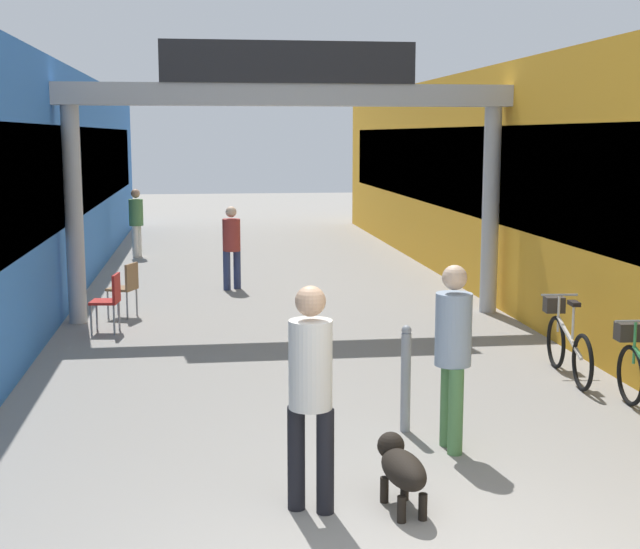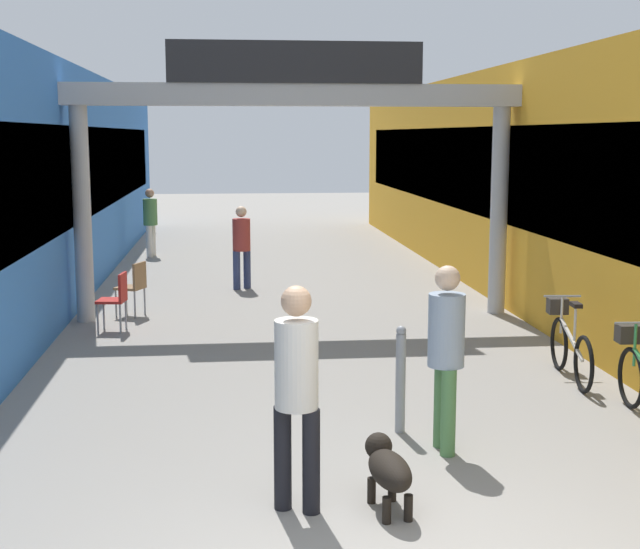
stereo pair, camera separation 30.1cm
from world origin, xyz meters
name	(u,v)px [view 2 (the right image)]	position (x,y,z in m)	size (l,w,h in m)	color
storefront_left	(1,185)	(-5.09, 11.00, 2.06)	(3.00, 26.00, 4.12)	blue
storefront_right	(555,182)	(5.09, 11.00, 2.06)	(3.00, 26.00, 4.12)	gold
arcade_sign_gateway	(295,124)	(0.00, 8.82, 3.10)	(7.40, 0.47, 4.37)	#B2B2B2
pedestrian_with_dog	(297,383)	(-0.57, 1.29, 1.04)	(0.45, 0.45, 1.80)	black
pedestrian_companion	(446,346)	(0.91, 2.48, 1.01)	(0.35, 0.39, 1.76)	#4C7F47
pedestrian_carrying_crate	(242,242)	(-0.83, 11.61, 0.91)	(0.47, 0.47, 1.60)	navy
pedestrian_elderly_walking	(150,218)	(-2.96, 16.49, 0.94)	(0.42, 0.42, 1.65)	silver
dog_on_leash	(388,467)	(0.15, 1.25, 0.34)	(0.38, 0.77, 0.55)	black
bicycle_silver_third	(568,343)	(3.02, 4.82, 0.44)	(0.46, 1.69, 0.98)	black
bollard_post_metal	(401,378)	(0.60, 3.06, 0.55)	(0.10, 0.10, 1.08)	gray
cafe_chair_red_nearer	(116,296)	(-2.77, 8.05, 0.54)	(0.45, 0.45, 0.89)	gray
cafe_chair_wood_farther	(134,284)	(-2.62, 9.17, 0.54)	(0.52, 0.52, 0.89)	gray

